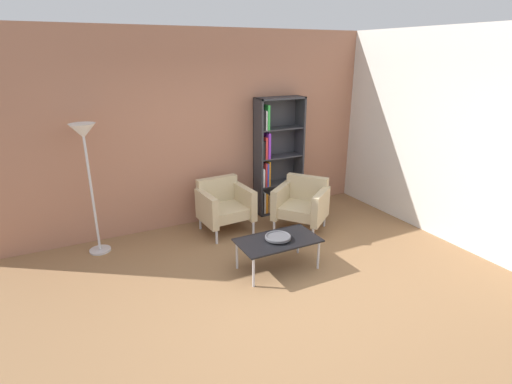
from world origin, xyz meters
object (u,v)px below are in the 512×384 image
object	(u,v)px
bookshelf_tall	(274,158)
armchair_near_window	(224,204)
coffee_table_low	(278,242)
decorative_bowl	(278,237)
floor_lamp_torchiere	(85,147)
armchair_by_bookshelf	(302,203)

from	to	relation	value
bookshelf_tall	armchair_near_window	distance (m)	1.21
coffee_table_low	decorative_bowl	bearing A→B (deg)	0.00
coffee_table_low	floor_lamp_torchiere	xyz separation A→B (m)	(-1.93, 1.50, 1.08)
armchair_near_window	armchair_by_bookshelf	bearing A→B (deg)	-27.91
armchair_by_bookshelf	armchair_near_window	bearing A→B (deg)	-151.66
decorative_bowl	coffee_table_low	bearing A→B (deg)	180.00
armchair_by_bookshelf	bookshelf_tall	bearing A→B (deg)	144.26
bookshelf_tall	decorative_bowl	distance (m)	1.98
coffee_table_low	armchair_by_bookshelf	distance (m)	1.27
coffee_table_low	armchair_by_bookshelf	xyz separation A→B (m)	(0.92, 0.88, 0.05)
armchair_by_bookshelf	armchair_near_window	distance (m)	1.17
armchair_by_bookshelf	armchair_near_window	world-z (taller)	same
bookshelf_tall	coffee_table_low	distance (m)	2.00
bookshelf_tall	armchair_by_bookshelf	world-z (taller)	bookshelf_tall
coffee_table_low	decorative_bowl	distance (m)	0.07
armchair_by_bookshelf	floor_lamp_torchiere	size ratio (longest dim) A/B	0.55
coffee_table_low	decorative_bowl	xyz separation A→B (m)	(0.00, 0.00, 0.07)
armchair_near_window	floor_lamp_torchiere	size ratio (longest dim) A/B	0.45
floor_lamp_torchiere	armchair_by_bookshelf	bearing A→B (deg)	-12.37
decorative_bowl	floor_lamp_torchiere	bearing A→B (deg)	142.06
coffee_table_low	floor_lamp_torchiere	distance (m)	2.67
bookshelf_tall	coffee_table_low	size ratio (longest dim) A/B	1.90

